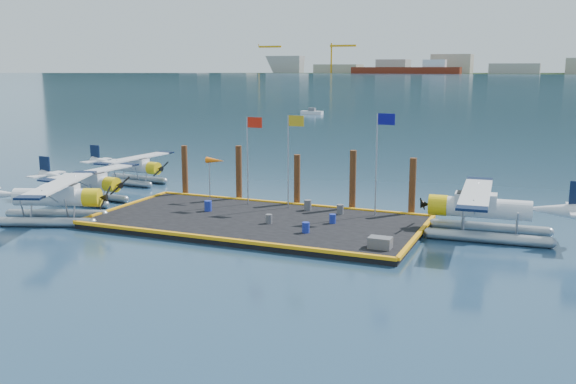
{
  "coord_description": "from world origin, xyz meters",
  "views": [
    {
      "loc": [
        16.68,
        -35.11,
        9.74
      ],
      "look_at": [
        1.24,
        2.0,
        1.86
      ],
      "focal_mm": 40.0,
      "sensor_mm": 36.0,
      "label": 1
    }
  ],
  "objects_px": {
    "drum_1": "(306,227)",
    "piling_0": "(185,172)",
    "seaplane_a": "(55,200)",
    "piling_3": "(353,182)",
    "crate": "(380,243)",
    "drum_4": "(340,209)",
    "piling_2": "(297,182)",
    "piling_1": "(239,175)",
    "piling_4": "(412,189)",
    "windsock": "(215,162)",
    "flagpole_red": "(250,147)",
    "seaplane_b": "(89,184)",
    "drum_3": "(269,219)",
    "flagpole_yellow": "(291,147)",
    "flagpole_blue": "(380,149)",
    "drum_0": "(208,206)",
    "drum_5": "(308,205)",
    "seaplane_c": "(134,168)",
    "seaplane_d": "(483,211)",
    "drum_2": "(333,219)"
  },
  "relations": [
    {
      "from": "drum_2",
      "to": "piling_4",
      "type": "relative_size",
      "value": 0.14
    },
    {
      "from": "crate",
      "to": "piling_0",
      "type": "relative_size",
      "value": 0.3
    },
    {
      "from": "windsock",
      "to": "piling_3",
      "type": "bearing_deg",
      "value": 9.53
    },
    {
      "from": "seaplane_a",
      "to": "crate",
      "type": "xyz_separation_m",
      "value": [
        20.82,
        0.85,
        -0.79
      ]
    },
    {
      "from": "seaplane_a",
      "to": "drum_4",
      "type": "xyz_separation_m",
      "value": [
        16.45,
        7.54,
        -0.77
      ]
    },
    {
      "from": "drum_1",
      "to": "piling_0",
      "type": "xyz_separation_m",
      "value": [
        -12.47,
        7.32,
        1.3
      ]
    },
    {
      "from": "flagpole_red",
      "to": "seaplane_c",
      "type": "bearing_deg",
      "value": 158.44
    },
    {
      "from": "drum_4",
      "to": "piling_2",
      "type": "height_order",
      "value": "piling_2"
    },
    {
      "from": "piling_1",
      "to": "piling_3",
      "type": "xyz_separation_m",
      "value": [
        8.5,
        0.0,
        0.05
      ]
    },
    {
      "from": "windsock",
      "to": "piling_2",
      "type": "height_order",
      "value": "piling_2"
    },
    {
      "from": "seaplane_a",
      "to": "drum_0",
      "type": "bearing_deg",
      "value": 101.91
    },
    {
      "from": "drum_3",
      "to": "flagpole_yellow",
      "type": "relative_size",
      "value": 0.09
    },
    {
      "from": "piling_4",
      "to": "seaplane_c",
      "type": "bearing_deg",
      "value": 171.24
    },
    {
      "from": "piling_1",
      "to": "piling_4",
      "type": "relative_size",
      "value": 1.05
    },
    {
      "from": "drum_2",
      "to": "piling_1",
      "type": "relative_size",
      "value": 0.13
    },
    {
      "from": "drum_4",
      "to": "drum_5",
      "type": "bearing_deg",
      "value": 173.08
    },
    {
      "from": "seaplane_b",
      "to": "drum_5",
      "type": "distance_m",
      "value": 16.38
    },
    {
      "from": "seaplane_b",
      "to": "drum_1",
      "type": "bearing_deg",
      "value": 84.12
    },
    {
      "from": "windsock",
      "to": "drum_0",
      "type": "bearing_deg",
      "value": -70.45
    },
    {
      "from": "seaplane_d",
      "to": "drum_1",
      "type": "distance_m",
      "value": 10.24
    },
    {
      "from": "drum_1",
      "to": "drum_4",
      "type": "relative_size",
      "value": 0.96
    },
    {
      "from": "drum_1",
      "to": "drum_2",
      "type": "xyz_separation_m",
      "value": [
        0.69,
        2.72,
        -0.02
      ]
    },
    {
      "from": "piling_3",
      "to": "flagpole_red",
      "type": "bearing_deg",
      "value": -166.75
    },
    {
      "from": "seaplane_b",
      "to": "piling_4",
      "type": "relative_size",
      "value": 2.19
    },
    {
      "from": "drum_5",
      "to": "drum_0",
      "type": "bearing_deg",
      "value": -155.44
    },
    {
      "from": "seaplane_d",
      "to": "drum_2",
      "type": "height_order",
      "value": "seaplane_d"
    },
    {
      "from": "windsock",
      "to": "piling_0",
      "type": "distance_m",
      "value": 4.02
    },
    {
      "from": "seaplane_b",
      "to": "drum_4",
      "type": "relative_size",
      "value": 13.81
    },
    {
      "from": "flagpole_red",
      "to": "piling_4",
      "type": "height_order",
      "value": "flagpole_red"
    },
    {
      "from": "drum_2",
      "to": "piling_4",
      "type": "distance_m",
      "value": 6.13
    },
    {
      "from": "seaplane_d",
      "to": "piling_3",
      "type": "distance_m",
      "value": 9.23
    },
    {
      "from": "drum_3",
      "to": "crate",
      "type": "distance_m",
      "value": 8.06
    },
    {
      "from": "seaplane_b",
      "to": "drum_4",
      "type": "distance_m",
      "value": 18.68
    },
    {
      "from": "seaplane_b",
      "to": "drum_0",
      "type": "distance_m",
      "value": 10.32
    },
    {
      "from": "crate",
      "to": "piling_2",
      "type": "distance_m",
      "value": 12.1
    },
    {
      "from": "drum_1",
      "to": "piling_2",
      "type": "bearing_deg",
      "value": 115.36
    },
    {
      "from": "flagpole_yellow",
      "to": "seaplane_a",
      "type": "bearing_deg",
      "value": -147.87
    },
    {
      "from": "drum_3",
      "to": "windsock",
      "type": "distance_m",
      "value": 8.02
    },
    {
      "from": "seaplane_d",
      "to": "piling_3",
      "type": "bearing_deg",
      "value": 67.26
    },
    {
      "from": "seaplane_b",
      "to": "flagpole_red",
      "type": "bearing_deg",
      "value": 105.54
    },
    {
      "from": "drum_0",
      "to": "drum_2",
      "type": "height_order",
      "value": "drum_0"
    },
    {
      "from": "flagpole_yellow",
      "to": "piling_1",
      "type": "height_order",
      "value": "flagpole_yellow"
    },
    {
      "from": "crate",
      "to": "drum_1",
      "type": "bearing_deg",
      "value": 162.57
    },
    {
      "from": "drum_5",
      "to": "crate",
      "type": "relative_size",
      "value": 0.58
    },
    {
      "from": "drum_3",
      "to": "windsock",
      "type": "xyz_separation_m",
      "value": [
        -6.13,
        4.5,
        2.55
      ]
    },
    {
      "from": "drum_3",
      "to": "flagpole_blue",
      "type": "distance_m",
      "value": 8.22
    },
    {
      "from": "seaplane_a",
      "to": "piling_3",
      "type": "bearing_deg",
      "value": 100.0
    },
    {
      "from": "piling_3",
      "to": "drum_5",
      "type": "bearing_deg",
      "value": -143.94
    },
    {
      "from": "windsock",
      "to": "piling_4",
      "type": "distance_m",
      "value": 13.68
    },
    {
      "from": "seaplane_b",
      "to": "drum_2",
      "type": "xyz_separation_m",
      "value": [
        18.91,
        -0.76,
        -0.67
      ]
    }
  ]
}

